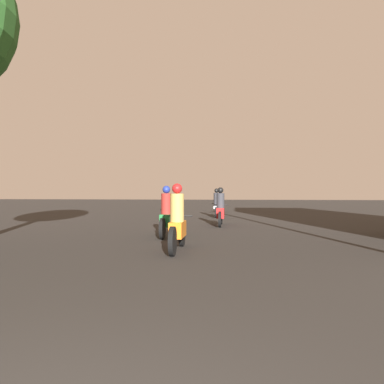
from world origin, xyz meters
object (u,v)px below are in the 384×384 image
(motorcycle_red, at_px, (220,210))
(motorcycle_green, at_px, (167,216))
(motorcycle_orange, at_px, (177,224))
(motorcycle_silver, at_px, (217,205))

(motorcycle_red, bearing_deg, motorcycle_green, -120.99)
(motorcycle_green, distance_m, motorcycle_red, 4.14)
(motorcycle_green, relative_size, motorcycle_red, 0.99)
(motorcycle_orange, xyz_separation_m, motorcycle_silver, (0.37, 11.70, -0.00))
(motorcycle_orange, relative_size, motorcycle_silver, 1.07)
(motorcycle_orange, height_order, motorcycle_green, motorcycle_orange)
(motorcycle_green, relative_size, motorcycle_silver, 1.06)
(motorcycle_silver, bearing_deg, motorcycle_orange, -101.30)
(motorcycle_orange, bearing_deg, motorcycle_silver, 86.57)
(motorcycle_orange, distance_m, motorcycle_green, 2.86)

